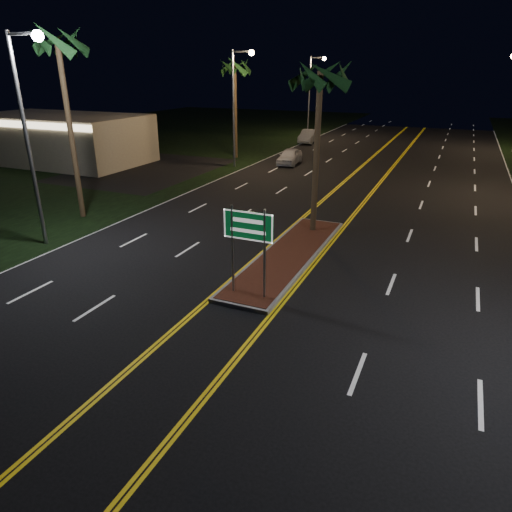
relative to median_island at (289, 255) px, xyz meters
The scene contains 13 objects.
ground 7.00m from the median_island, 90.00° to the right, with size 120.00×120.00×0.00m, color black.
grass_left 34.99m from the median_island, 149.04° to the left, with size 40.00×110.00×0.01m, color black.
median_island is the anchor object (origin of this frame).
highway_sign 4.80m from the median_island, 90.00° to the right, with size 1.80×0.08×3.20m.
commercial_building 29.13m from the median_island, 153.45° to the left, with size 15.00×8.12×4.00m.
streetlight_left_near 12.36m from the median_island, 164.22° to the right, with size 1.91×0.44×9.00m.
streetlight_left_mid 20.80m from the median_island, 121.98° to the left, with size 1.91×0.44×9.00m.
streetlight_left_far 38.89m from the median_island, 106.00° to the left, with size 1.91×0.44×9.00m.
palm_median 8.00m from the median_island, 90.00° to the left, with size 2.40×2.40×8.30m.
palm_left_near 15.20m from the median_island, behind, with size 2.40×2.40×9.80m.
palm_left_far 25.76m from the median_island, 121.36° to the left, with size 2.40×2.40×8.80m.
car_near 21.18m from the median_island, 109.75° to the left, with size 2.00×4.67×1.56m, color silver.
car_far 34.04m from the median_island, 106.21° to the left, with size 2.11×4.92×1.64m, color silver.
Camera 1 is at (6.07, -10.37, 7.53)m, focal length 32.00 mm.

